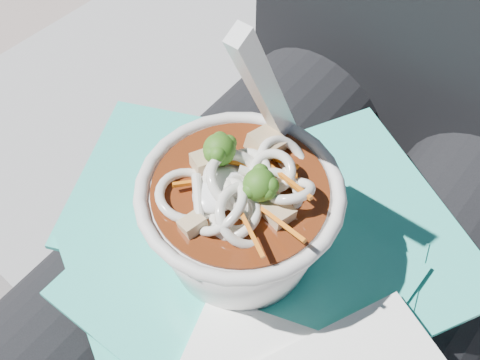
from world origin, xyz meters
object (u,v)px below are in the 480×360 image
Objects in this scene: stone_ledge at (319,343)px; lap at (253,327)px; person_body at (318,235)px; udon_bowl at (240,212)px; plastic_bag at (255,266)px.

stone_ledge is 0.34m from lap.
person_body reaches higher than udon_bowl.
stone_ledge is at bearing 90.00° from lap.
person_body is at bearing -90.00° from stone_ledge.
lap is 0.10m from person_body.
udon_bowl reaches higher than plastic_bag.
plastic_bag is 1.97× the size of udon_bowl.
plastic_bag is at bearing -92.53° from person_body.
lap is 0.48× the size of person_body.
stone_ledge is 5.24× the size of udon_bowl.
person_body is 0.11m from plastic_bag.
person_body is at bearing 79.23° from udon_bowl.
stone_ledge is 0.42m from plastic_bag.
lap is 0.14m from udon_bowl.
lap is at bearing -17.26° from udon_bowl.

